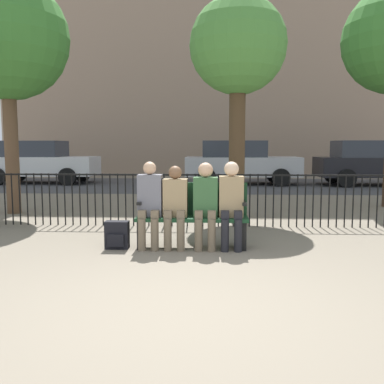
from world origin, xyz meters
TOP-DOWN VIEW (x-y plane):
  - ground_plane at (0.00, 0.00)m, footprint 80.00×80.00m
  - park_bench at (0.00, 2.45)m, footprint 1.58×0.45m
  - seated_person_0 at (-0.60, 2.33)m, footprint 0.34×0.39m
  - seated_person_1 at (-0.24, 2.32)m, footprint 0.34×0.39m
  - seated_person_2 at (0.19, 2.32)m, footprint 0.34×0.39m
  - seated_person_3 at (0.55, 2.33)m, footprint 0.34×0.39m
  - backpack at (-1.06, 2.26)m, footprint 0.33×0.20m
  - fence_railing at (-0.02, 3.99)m, footprint 9.01×0.03m
  - tree_0 at (-3.98, 5.30)m, footprint 2.55×2.55m
  - tree_1 at (0.79, 5.17)m, footprint 1.94×1.94m
  - street_surface at (0.00, 12.00)m, footprint 24.00×6.00m
  - parked_car_0 at (-6.33, 12.42)m, footprint 4.20×1.94m
  - parked_car_1 at (1.32, 12.38)m, footprint 4.20×1.94m
  - parked_car_2 at (6.14, 12.14)m, footprint 4.20×1.94m

SIDE VIEW (x-z plane):
  - ground_plane at x=0.00m, z-range 0.00..0.00m
  - street_surface at x=0.00m, z-range 0.00..0.01m
  - backpack at x=-1.06m, z-range 0.00..0.39m
  - park_bench at x=0.00m, z-range 0.03..0.95m
  - fence_railing at x=-0.02m, z-range 0.08..1.03m
  - seated_person_1 at x=-0.24m, z-range 0.06..1.24m
  - seated_person_0 at x=-0.60m, z-range 0.06..1.29m
  - seated_person_2 at x=0.19m, z-range 0.07..1.29m
  - seated_person_3 at x=0.55m, z-range 0.07..1.30m
  - parked_car_0 at x=-6.33m, z-range 0.03..1.65m
  - parked_car_1 at x=1.32m, z-range 0.03..1.65m
  - parked_car_2 at x=6.14m, z-range 0.03..1.65m
  - tree_1 at x=0.79m, z-range 1.15..5.56m
  - tree_0 at x=-3.98m, z-range 1.16..6.11m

